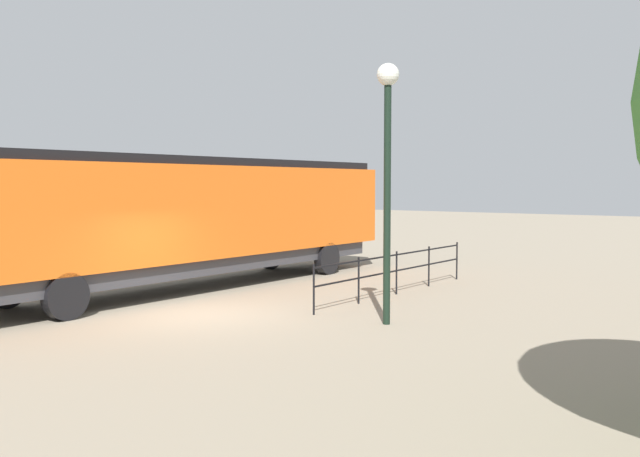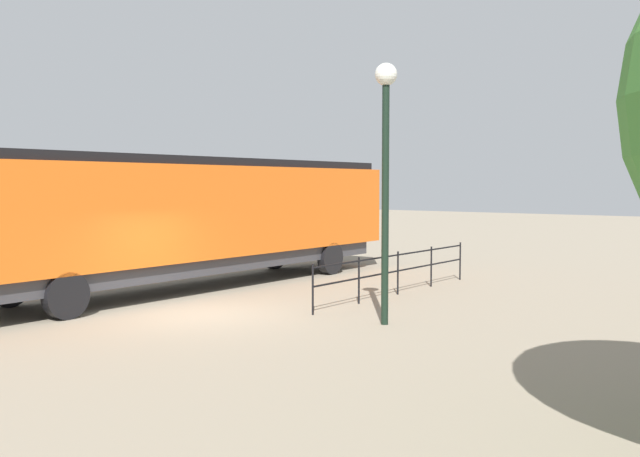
{
  "view_description": "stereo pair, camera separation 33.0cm",
  "coord_description": "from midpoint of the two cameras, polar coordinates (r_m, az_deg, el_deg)",
  "views": [
    {
      "loc": [
        12.14,
        -11.53,
        3.12
      ],
      "look_at": [
        1.52,
        2.77,
        1.98
      ],
      "focal_mm": 39.39,
      "sensor_mm": 36.0,
      "label": 1
    },
    {
      "loc": [
        12.41,
        -11.33,
        3.12
      ],
      "look_at": [
        1.52,
        2.77,
        1.98
      ],
      "focal_mm": 39.39,
      "sensor_mm": 36.0,
      "label": 2
    }
  ],
  "objects": [
    {
      "name": "ground_plane",
      "position": [
        17.06,
        -9.28,
        -6.93
      ],
      "size": [
        120.0,
        120.0,
        0.0
      ],
      "primitive_type": "plane",
      "color": "gray"
    },
    {
      "name": "platform_fence",
      "position": [
        19.88,
        6.82,
        -3.11
      ],
      "size": [
        0.05,
        7.79,
        1.22
      ],
      "color": "black",
      "rests_on": "ground_plane"
    },
    {
      "name": "lamp_post",
      "position": [
        15.52,
        5.96,
        6.83
      ],
      "size": [
        0.49,
        0.49,
        5.74
      ],
      "color": "black",
      "rests_on": "ground_plane"
    },
    {
      "name": "locomotive",
      "position": [
        21.48,
        -8.87,
        1.15
      ],
      "size": [
        2.88,
        15.88,
        3.88
      ],
      "color": "orange",
      "rests_on": "ground_plane"
    }
  ]
}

